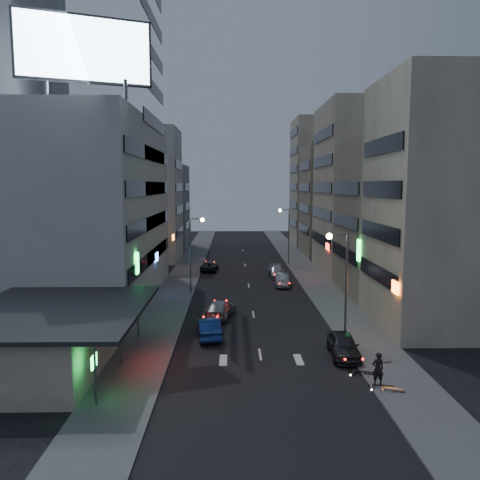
{
  "coord_description": "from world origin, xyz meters",
  "views": [
    {
      "loc": [
        -1.91,
        -26.81,
        11.53
      ],
      "look_at": [
        -1.16,
        16.29,
        6.45
      ],
      "focal_mm": 35.0,
      "sensor_mm": 36.0,
      "label": 1
    }
  ],
  "objects_px": {
    "parked_car_right_mid": "(282,280)",
    "parked_car_right_near": "(343,345)",
    "road_car_silver": "(220,309)",
    "scooter_silver_a": "(405,380)",
    "person": "(378,369)",
    "scooter_silver_b": "(388,352)",
    "scooter_black_b": "(375,363)",
    "scooter_black_a": "(394,377)",
    "scooter_blue": "(381,365)",
    "parked_car_right_far": "(277,272)",
    "parked_car_left": "(209,266)",
    "road_car_blue": "(209,328)"
  },
  "relations": [
    {
      "from": "parked_car_right_mid",
      "to": "parked_car_right_near",
      "type": "bearing_deg",
      "value": -80.73
    },
    {
      "from": "road_car_silver",
      "to": "scooter_silver_a",
      "type": "xyz_separation_m",
      "value": [
        10.77,
        -15.04,
        -0.05
      ]
    },
    {
      "from": "road_car_silver",
      "to": "person",
      "type": "height_order",
      "value": "person"
    },
    {
      "from": "road_car_silver",
      "to": "scooter_silver_b",
      "type": "distance_m",
      "value": 15.48
    },
    {
      "from": "parked_car_right_mid",
      "to": "scooter_black_b",
      "type": "relative_size",
      "value": 2.2
    },
    {
      "from": "scooter_black_a",
      "to": "scooter_blue",
      "type": "xyz_separation_m",
      "value": [
        -0.15,
        1.91,
        -0.06
      ]
    },
    {
      "from": "parked_car_right_far",
      "to": "parked_car_left",
      "type": "bearing_deg",
      "value": 149.8
    },
    {
      "from": "parked_car_left",
      "to": "road_car_silver",
      "type": "bearing_deg",
      "value": 98.75
    },
    {
      "from": "parked_car_right_near",
      "to": "parked_car_right_mid",
      "type": "distance_m",
      "value": 22.26
    },
    {
      "from": "scooter_black_b",
      "to": "road_car_blue",
      "type": "bearing_deg",
      "value": 74.33
    },
    {
      "from": "parked_car_right_near",
      "to": "parked_car_right_mid",
      "type": "height_order",
      "value": "parked_car_right_near"
    },
    {
      "from": "scooter_blue",
      "to": "parked_car_left",
      "type": "bearing_deg",
      "value": 13.52
    },
    {
      "from": "road_car_silver",
      "to": "scooter_silver_a",
      "type": "bearing_deg",
      "value": 137.69
    },
    {
      "from": "scooter_silver_a",
      "to": "scooter_black_b",
      "type": "xyz_separation_m",
      "value": [
        -0.96,
        2.47,
        0.02
      ]
    },
    {
      "from": "parked_car_right_mid",
      "to": "person",
      "type": "bearing_deg",
      "value": -79.81
    },
    {
      "from": "parked_car_right_mid",
      "to": "scooter_silver_b",
      "type": "height_order",
      "value": "parked_car_right_mid"
    },
    {
      "from": "road_car_silver",
      "to": "scooter_silver_a",
      "type": "height_order",
      "value": "road_car_silver"
    },
    {
      "from": "person",
      "to": "parked_car_right_far",
      "type": "bearing_deg",
      "value": -90.95
    },
    {
      "from": "parked_car_left",
      "to": "scooter_silver_a",
      "type": "bearing_deg",
      "value": 112.5
    },
    {
      "from": "parked_car_right_mid",
      "to": "road_car_blue",
      "type": "height_order",
      "value": "road_car_blue"
    },
    {
      "from": "parked_car_right_near",
      "to": "scooter_blue",
      "type": "height_order",
      "value": "parked_car_right_near"
    },
    {
      "from": "parked_car_left",
      "to": "scooter_black_a",
      "type": "relative_size",
      "value": 2.58
    },
    {
      "from": "scooter_black_a",
      "to": "scooter_silver_a",
      "type": "relative_size",
      "value": 0.95
    },
    {
      "from": "parked_car_right_near",
      "to": "parked_car_left",
      "type": "bearing_deg",
      "value": 111.34
    },
    {
      "from": "parked_car_right_near",
      "to": "person",
      "type": "distance_m",
      "value": 4.9
    },
    {
      "from": "parked_car_right_near",
      "to": "road_car_blue",
      "type": "height_order",
      "value": "parked_car_right_near"
    },
    {
      "from": "road_car_silver",
      "to": "scooter_black_a",
      "type": "bearing_deg",
      "value": 137.52
    },
    {
      "from": "parked_car_right_far",
      "to": "road_car_silver",
      "type": "xyz_separation_m",
      "value": [
        -6.74,
        -17.77,
        0.04
      ]
    },
    {
      "from": "road_car_silver",
      "to": "parked_car_left",
      "type": "bearing_deg",
      "value": -72.84
    },
    {
      "from": "scooter_silver_a",
      "to": "person",
      "type": "bearing_deg",
      "value": 85.22
    },
    {
      "from": "parked_car_right_mid",
      "to": "scooter_black_b",
      "type": "distance_m",
      "value": 25.36
    },
    {
      "from": "parked_car_right_near",
      "to": "scooter_black_b",
      "type": "height_order",
      "value": "parked_car_right_near"
    },
    {
      "from": "road_car_silver",
      "to": "person",
      "type": "bearing_deg",
      "value": 135.23
    },
    {
      "from": "scooter_blue",
      "to": "scooter_silver_b",
      "type": "bearing_deg",
      "value": -34.12
    },
    {
      "from": "road_car_blue",
      "to": "scooter_silver_a",
      "type": "xyz_separation_m",
      "value": [
        11.47,
        -9.6,
        -0.06
      ]
    },
    {
      "from": "road_car_silver",
      "to": "parked_car_right_far",
      "type": "bearing_deg",
      "value": -98.69
    },
    {
      "from": "parked_car_right_far",
      "to": "person",
      "type": "distance_m",
      "value": 32.28
    },
    {
      "from": "parked_car_right_mid",
      "to": "road_car_silver",
      "type": "height_order",
      "value": "road_car_silver"
    },
    {
      "from": "scooter_blue",
      "to": "scooter_silver_b",
      "type": "height_order",
      "value": "scooter_silver_b"
    },
    {
      "from": "scooter_blue",
      "to": "road_car_blue",
      "type": "bearing_deg",
      "value": 50.94
    },
    {
      "from": "scooter_silver_b",
      "to": "scooter_silver_a",
      "type": "bearing_deg",
      "value": 163.05
    },
    {
      "from": "road_car_blue",
      "to": "scooter_blue",
      "type": "bearing_deg",
      "value": 138.97
    },
    {
      "from": "parked_car_right_near",
      "to": "road_car_silver",
      "type": "height_order",
      "value": "parked_car_right_near"
    },
    {
      "from": "scooter_black_a",
      "to": "scooter_blue",
      "type": "relative_size",
      "value": 1.12
    },
    {
      "from": "road_car_silver",
      "to": "scooter_black_b",
      "type": "distance_m",
      "value": 15.95
    },
    {
      "from": "parked_car_right_near",
      "to": "parked_car_left",
      "type": "distance_m",
      "value": 33.67
    },
    {
      "from": "scooter_black_a",
      "to": "scooter_blue",
      "type": "distance_m",
      "value": 1.91
    },
    {
      "from": "road_car_blue",
      "to": "person",
      "type": "xyz_separation_m",
      "value": [
        10.11,
        -8.97,
        0.33
      ]
    },
    {
      "from": "parked_car_left",
      "to": "scooter_black_b",
      "type": "distance_m",
      "value": 36.89
    },
    {
      "from": "parked_car_right_near",
      "to": "parked_car_right_mid",
      "type": "relative_size",
      "value": 1.07
    }
  ]
}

